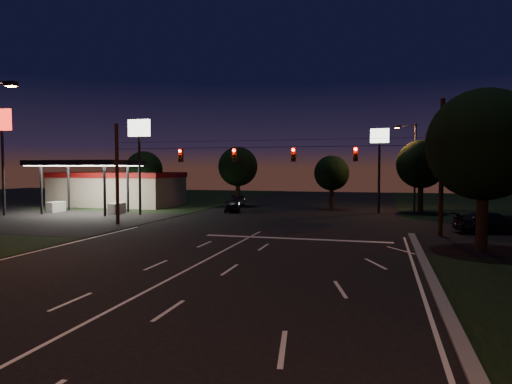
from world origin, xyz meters
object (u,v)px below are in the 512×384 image
(tree_right_near, at_px, (484,146))
(car_cross, at_px, (493,223))
(utility_pole_right, at_px, (440,236))
(car_oncoming_a, at_px, (232,205))
(car_oncoming_b, at_px, (238,200))

(tree_right_near, height_order, car_cross, tree_right_near)
(tree_right_near, bearing_deg, utility_pole_right, 107.53)
(car_cross, bearing_deg, car_oncoming_a, 52.02)
(car_oncoming_a, bearing_deg, tree_right_near, 122.98)
(car_cross, bearing_deg, tree_right_near, 150.55)
(utility_pole_right, distance_m, car_oncoming_b, 28.25)
(car_cross, bearing_deg, car_oncoming_b, 40.68)
(car_oncoming_b, relative_size, car_cross, 0.77)
(tree_right_near, xyz_separation_m, car_oncoming_b, (-21.74, 24.55, -5.02))
(car_oncoming_a, relative_size, car_oncoming_b, 0.99)
(utility_pole_right, relative_size, car_oncoming_a, 2.29)
(car_oncoming_a, distance_m, car_cross, 24.44)
(tree_right_near, height_order, car_oncoming_b, tree_right_near)
(car_oncoming_a, bearing_deg, utility_pole_right, 129.79)
(car_oncoming_a, height_order, car_cross, car_cross)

